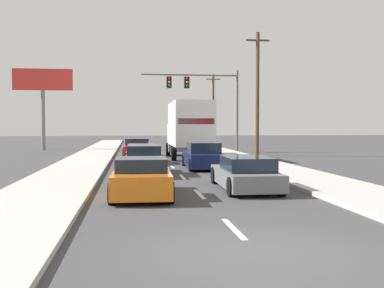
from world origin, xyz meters
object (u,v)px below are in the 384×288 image
object	(u,v)px
box_truck	(189,127)
traffic_signal_mast	(199,90)
car_orange	(142,178)
car_gray	(246,174)
car_red	(137,148)
car_navy	(203,157)
utility_pole_far	(213,108)
car_maroon	(141,154)
utility_pole_mid	(257,92)
roadside_billboard	(43,90)
car_green	(144,161)

from	to	relation	value
box_truck	traffic_signal_mast	bearing A→B (deg)	76.20
car_orange	car_gray	world-z (taller)	car_orange
car_red	box_truck	world-z (taller)	box_truck
car_navy	utility_pole_far	bearing A→B (deg)	78.62
car_maroon	car_gray	distance (m)	12.26
car_maroon	utility_pole_far	distance (m)	29.08
car_navy	traffic_signal_mast	world-z (taller)	traffic_signal_mast
car_maroon	car_navy	distance (m)	4.95
car_navy	car_gray	xyz separation A→B (m)	(0.24, -7.98, -0.08)
traffic_signal_mast	box_truck	bearing A→B (deg)	-103.80
car_gray	utility_pole_mid	size ratio (longest dim) A/B	0.48
roadside_billboard	car_navy	bearing A→B (deg)	-58.70
car_orange	car_navy	size ratio (longest dim) A/B	0.93
traffic_signal_mast	utility_pole_far	size ratio (longest dim) A/B	0.98
box_truck	utility_pole_mid	xyz separation A→B (m)	(5.48, 2.01, 2.59)
roadside_billboard	car_maroon	bearing A→B (deg)	-61.09
car_green	car_maroon	bearing A→B (deg)	89.83
car_maroon	box_truck	xyz separation A→B (m)	(3.33, 3.50, 1.62)
car_gray	box_truck	bearing A→B (deg)	90.35
car_red	car_navy	distance (m)	10.45
traffic_signal_mast	car_gray	bearing A→B (deg)	-94.34
car_orange	utility_pole_far	distance (m)	41.38
car_green	car_gray	world-z (taller)	car_green
car_navy	roadside_billboard	distance (m)	23.41
car_maroon	roadside_billboard	world-z (taller)	roadside_billboard
car_maroon	car_green	distance (m)	6.36
car_red	car_gray	bearing A→B (deg)	-78.58
utility_pole_mid	roadside_billboard	size ratio (longest dim) A/B	1.23
car_red	car_green	distance (m)	12.46
traffic_signal_mast	utility_pole_far	bearing A→B (deg)	75.32
car_green	car_orange	world-z (taller)	car_green
car_green	car_gray	xyz separation A→B (m)	(3.45, -5.41, -0.07)
utility_pole_far	roadside_billboard	distance (m)	21.49
car_orange	car_navy	world-z (taller)	car_navy
traffic_signal_mast	car_orange	bearing A→B (deg)	-102.85
car_green	utility_pole_mid	size ratio (longest dim) A/B	0.47
car_orange	traffic_signal_mast	distance (m)	24.76
utility_pole_mid	utility_pole_far	world-z (taller)	utility_pole_mid
car_navy	car_gray	distance (m)	7.98
car_navy	utility_pole_mid	bearing A→B (deg)	58.84
car_green	utility_pole_far	distance (m)	35.10
car_orange	box_truck	distance (m)	16.78
car_maroon	car_red	bearing A→B (deg)	91.72
car_gray	car_red	bearing A→B (deg)	101.42
car_orange	car_green	bearing A→B (deg)	87.86
car_navy	car_red	bearing A→B (deg)	108.80
car_orange	box_truck	world-z (taller)	box_truck
car_gray	traffic_signal_mast	size ratio (longest dim) A/B	0.53
car_green	roadside_billboard	distance (m)	24.27
car_green	utility_pole_mid	xyz separation A→B (m)	(8.83, 11.87, 4.14)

